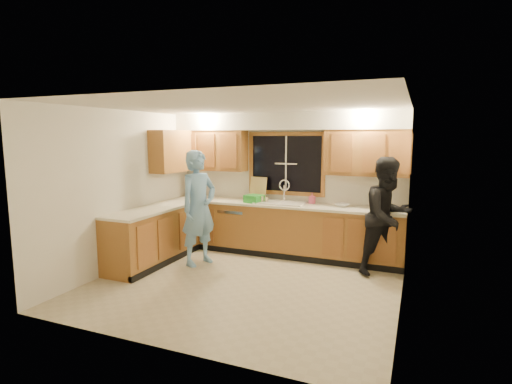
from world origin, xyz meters
TOP-DOWN VIEW (x-y plane):
  - floor at (0.00, 0.00)m, footprint 4.20×4.20m
  - ceiling at (0.00, 0.00)m, footprint 4.20×4.20m
  - wall_back at (0.00, 1.90)m, footprint 4.20×0.00m
  - wall_left at (-2.10, 0.00)m, footprint 0.00×3.80m
  - wall_right at (2.10, 0.00)m, footprint 0.00×3.80m
  - base_cabinets_back at (0.00, 1.60)m, footprint 4.20×0.60m
  - base_cabinets_left at (-1.80, 0.35)m, footprint 0.60×1.90m
  - countertop_back at (0.00, 1.58)m, footprint 4.20×0.63m
  - countertop_left at (-1.79, 0.35)m, footprint 0.63×1.90m
  - upper_cabinets_left at (-1.43, 1.73)m, footprint 1.35×0.33m
  - upper_cabinets_right at (1.43, 1.73)m, footprint 1.35×0.33m
  - upper_cabinets_return at (-1.94, 1.12)m, footprint 0.33×0.90m
  - soffit at (0.00, 1.72)m, footprint 4.20×0.35m
  - window_frame at (0.00, 1.89)m, footprint 1.44×0.03m
  - sink at (0.00, 1.60)m, footprint 0.86×0.52m
  - dishwasher at (-0.85, 1.59)m, footprint 0.60×0.56m
  - stove at (-1.80, -0.22)m, footprint 0.58×0.75m
  - man at (-1.06, 0.58)m, footprint 0.65×0.79m
  - woman at (1.83, 1.23)m, footprint 1.09×1.10m
  - knife_block at (-1.69, 1.65)m, footprint 0.15×0.14m
  - cutting_board at (-0.49, 1.76)m, footprint 0.34×0.15m
  - dish_crate at (-0.47, 1.51)m, footprint 0.35×0.34m
  - soap_bottle at (0.52, 1.79)m, footprint 0.11×0.11m
  - bowl at (1.07, 1.66)m, footprint 0.30×0.30m
  - can_left at (-0.32, 1.49)m, footprint 0.09×0.09m
  - can_right at (-0.24, 1.51)m, footprint 0.08×0.08m

SIDE VIEW (x-z plane):
  - floor at x=0.00m, z-range 0.00..0.00m
  - dishwasher at x=-0.85m, z-range 0.00..0.82m
  - base_cabinets_back at x=0.00m, z-range 0.00..0.88m
  - base_cabinets_left at x=-1.80m, z-range 0.00..0.88m
  - stove at x=-1.80m, z-range 0.00..0.90m
  - sink at x=0.00m, z-range 0.58..1.15m
  - woman at x=1.83m, z-range 0.00..1.79m
  - countertop_back at x=0.00m, z-range 0.88..0.92m
  - countertop_left at x=-1.79m, z-range 0.88..0.92m
  - man at x=-1.06m, z-range 0.00..1.87m
  - bowl at x=1.07m, z-range 0.92..0.98m
  - can_right at x=-0.24m, z-range 0.92..1.04m
  - can_left at x=-0.32m, z-range 0.92..1.05m
  - dish_crate at x=-0.47m, z-range 0.92..1.06m
  - soap_bottle at x=0.52m, z-range 0.92..1.11m
  - knife_block at x=-1.69m, z-range 0.92..1.14m
  - cutting_board at x=-0.49m, z-range 0.92..1.35m
  - wall_back at x=0.00m, z-range -0.85..3.35m
  - wall_left at x=-2.10m, z-range -0.65..3.15m
  - wall_right at x=2.10m, z-range -0.65..3.15m
  - window_frame at x=0.00m, z-range 1.03..2.17m
  - upper_cabinets_left at x=-1.43m, z-range 1.45..2.20m
  - upper_cabinets_right at x=1.43m, z-range 1.45..2.20m
  - upper_cabinets_return at x=-1.94m, z-range 1.45..2.20m
  - soffit at x=0.00m, z-range 2.20..2.50m
  - ceiling at x=0.00m, z-range 2.50..2.50m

